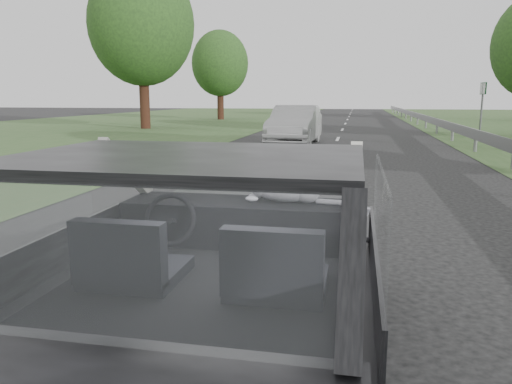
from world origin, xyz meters
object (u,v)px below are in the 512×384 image
at_px(other_car, 295,125).
at_px(highway_sign, 482,107).
at_px(subject_car, 215,269).
at_px(cat, 286,189).

relative_size(other_car, highway_sign, 1.79).
xyz_separation_m(other_car, highway_sign, (8.12, 8.19, 0.49)).
bearing_deg(subject_car, other_car, 95.37).
bearing_deg(subject_car, highway_sign, 74.25).
relative_size(cat, other_car, 0.14).
relative_size(subject_car, highway_sign, 1.67).
bearing_deg(cat, subject_car, -113.38).
height_order(subject_car, cat, subject_car).
bearing_deg(other_car, highway_sign, 47.06).
bearing_deg(other_car, cat, -81.36).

